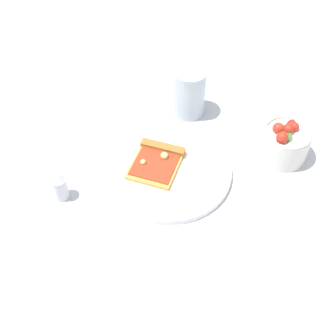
{
  "coord_description": "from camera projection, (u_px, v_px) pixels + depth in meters",
  "views": [
    {
      "loc": [
        0.6,
        -0.04,
        0.7
      ],
      "look_at": [
        0.0,
        -0.04,
        0.03
      ],
      "focal_mm": 46.3,
      "sensor_mm": 36.0,
      "label": 1
    }
  ],
  "objects": [
    {
      "name": "ground_plane",
      "position": [
        185.0,
        177.0,
        0.92
      ],
      "size": [
        2.4,
        2.4,
        0.0
      ],
      "primitive_type": "plane",
      "color": "silver",
      "rests_on": "ground"
    },
    {
      "name": "pizza_slice_main",
      "position": [
        157.0,
        160.0,
        0.93
      ],
      "size": [
        0.14,
        0.13,
        0.02
      ],
      "color": "gold",
      "rests_on": "plate"
    },
    {
      "name": "paper_napkin",
      "position": [
        119.0,
        279.0,
        0.76
      ],
      "size": [
        0.12,
        0.12,
        0.0
      ],
      "primitive_type": "cube",
      "rotation": [
        0.0,
        0.0,
        0.07
      ],
      "color": "white",
      "rests_on": "ground_plane"
    },
    {
      "name": "soda_glass",
      "position": [
        189.0,
        94.0,
        1.02
      ],
      "size": [
        0.08,
        0.08,
        0.12
      ],
      "color": "silver",
      "rests_on": "ground_plane"
    },
    {
      "name": "pepper_shaker",
      "position": [
        60.0,
        187.0,
        0.86
      ],
      "size": [
        0.03,
        0.03,
        0.06
      ],
      "color": "silver",
      "rests_on": "ground_plane"
    },
    {
      "name": "salad_bowl",
      "position": [
        285.0,
        142.0,
        0.93
      ],
      "size": [
        0.11,
        0.11,
        0.09
      ],
      "color": "white",
      "rests_on": "ground_plane"
    },
    {
      "name": "plate",
      "position": [
        168.0,
        171.0,
        0.92
      ],
      "size": [
        0.27,
        0.27,
        0.01
      ],
      "primitive_type": "cylinder",
      "color": "white",
      "rests_on": "ground_plane"
    }
  ]
}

